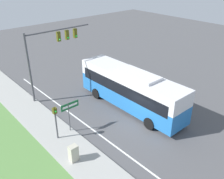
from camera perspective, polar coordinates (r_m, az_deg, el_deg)
name	(u,v)px	position (r m, az deg, el deg)	size (l,w,h in m)	color
ground_plane	(142,124)	(20.97, 6.93, -7.72)	(80.00, 80.00, 0.00)	#4C4C4F
sidewalk	(81,157)	(17.70, -7.21, -15.16)	(2.80, 80.00, 0.12)	#9E9E99
lane_divider_near	(109,142)	(18.91, -0.60, -11.89)	(0.14, 30.00, 0.01)	silver
bus	(131,88)	(22.13, 4.28, 0.40)	(2.74, 10.97, 3.64)	#236BB7
signal_gantry	(51,48)	(23.97, -13.85, 9.28)	(6.76, 0.41, 6.63)	#4C4C51
pedestrian_signal	(56,118)	(18.53, -12.78, -6.40)	(0.28, 0.34, 2.73)	#4C4C51
street_sign	(70,110)	(19.20, -9.67, -4.73)	(1.53, 0.08, 2.60)	#4C4C51
utility_cabinet	(74,153)	(17.11, -8.79, -14.20)	(0.58, 0.45, 1.16)	#B7B29E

